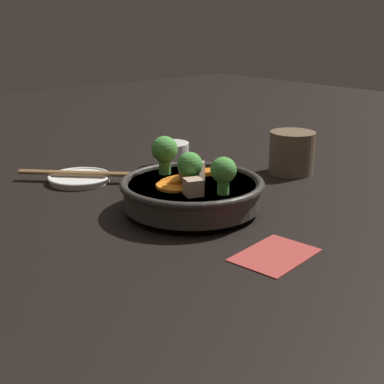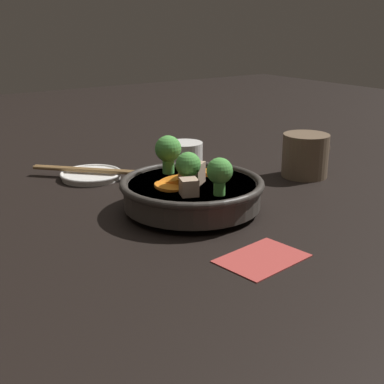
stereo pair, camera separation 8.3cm
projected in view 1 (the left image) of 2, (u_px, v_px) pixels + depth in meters
ground_plane at (192, 211)px, 0.84m from camera, size 3.00×3.00×0.00m
stirfry_bowl at (192, 189)px, 0.83m from camera, size 0.23×0.23×0.11m
side_saucer at (80, 178)px, 0.99m from camera, size 0.12×0.12×0.01m
tea_cup at (171, 154)px, 1.09m from camera, size 0.07×0.07×0.05m
dark_mug at (292, 152)px, 1.04m from camera, size 0.11×0.09×0.08m
napkin at (275, 254)px, 0.69m from camera, size 0.12×0.09×0.00m
chopsticks_pair at (79, 173)px, 0.99m from camera, size 0.17×0.18×0.01m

